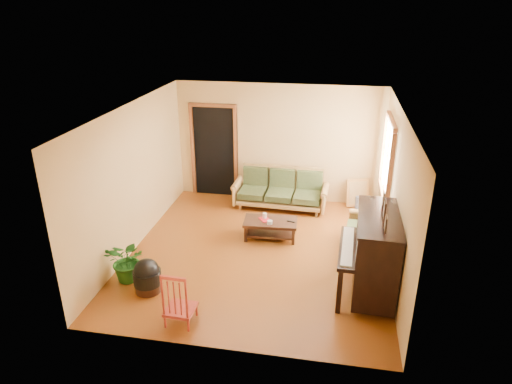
% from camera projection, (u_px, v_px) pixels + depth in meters
% --- Properties ---
extents(floor, '(5.00, 5.00, 0.00)m').
position_uv_depth(floor, '(258.00, 253.00, 8.22)').
color(floor, '#5A290B').
rests_on(floor, ground).
extents(doorway, '(1.08, 0.16, 2.05)m').
position_uv_depth(doorway, '(214.00, 152.00, 10.30)').
color(doorway, black).
rests_on(doorway, floor).
extents(window, '(0.12, 1.36, 1.46)m').
position_uv_depth(window, '(388.00, 158.00, 8.45)').
color(window, white).
rests_on(window, right_wall).
extents(sofa, '(2.02, 0.91, 0.85)m').
position_uv_depth(sofa, '(280.00, 190.00, 9.83)').
color(sofa, olive).
rests_on(sofa, floor).
extents(coffee_table, '(1.03, 0.61, 0.36)m').
position_uv_depth(coffee_table, '(270.00, 229.00, 8.67)').
color(coffee_table, black).
rests_on(coffee_table, floor).
extents(armchair, '(0.85, 0.89, 0.83)m').
position_uv_depth(armchair, '(365.00, 226.00, 8.26)').
color(armchair, olive).
rests_on(armchair, floor).
extents(piano, '(0.93, 1.51, 1.31)m').
position_uv_depth(piano, '(376.00, 255.00, 6.87)').
color(piano, black).
rests_on(piano, floor).
extents(footstool, '(0.50, 0.50, 0.41)m').
position_uv_depth(footstool, '(148.00, 279.00, 7.08)').
color(footstool, black).
rests_on(footstool, floor).
extents(red_chair, '(0.41, 0.45, 0.85)m').
position_uv_depth(red_chair, '(180.00, 296.00, 6.30)').
color(red_chair, maroon).
rests_on(red_chair, floor).
extents(leaning_frame, '(0.50, 0.26, 0.66)m').
position_uv_depth(leaning_frame, '(357.00, 192.00, 9.93)').
color(leaning_frame, '#C08640').
rests_on(leaning_frame, floor).
extents(ceramic_crock, '(0.27, 0.27, 0.27)m').
position_uv_depth(ceramic_crock, '(360.00, 202.00, 9.94)').
color(ceramic_crock, '#354DA1').
rests_on(ceramic_crock, floor).
extents(potted_plant, '(0.75, 0.69, 0.73)m').
position_uv_depth(potted_plant, '(128.00, 261.00, 7.28)').
color(potted_plant, '#1E5919').
rests_on(potted_plant, floor).
extents(book, '(0.26, 0.28, 0.02)m').
position_uv_depth(book, '(261.00, 220.00, 8.58)').
color(book, '#A5161C').
rests_on(book, coffee_table).
extents(candle, '(0.08, 0.08, 0.13)m').
position_uv_depth(candle, '(265.00, 216.00, 8.64)').
color(candle, silver).
rests_on(candle, coffee_table).
extents(glass_jar, '(0.13, 0.13, 0.07)m').
position_uv_depth(glass_jar, '(270.00, 222.00, 8.46)').
color(glass_jar, silver).
rests_on(glass_jar, coffee_table).
extents(remote, '(0.16, 0.08, 0.02)m').
position_uv_depth(remote, '(291.00, 221.00, 8.55)').
color(remote, black).
rests_on(remote, coffee_table).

